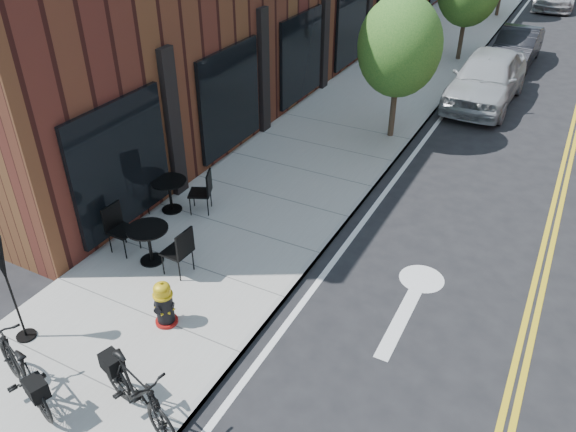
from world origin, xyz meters
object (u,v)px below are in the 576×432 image
Objects in this scene: bistro_set_b at (149,240)px; parked_car_b at (517,47)px; fire_hydrant at (164,304)px; bicycle_right at (137,393)px; bistro_set_c at (170,191)px; parked_car_a at (487,78)px; patio_umbrella at (3,268)px; bicycle_left at (21,370)px.

bistro_set_b is 0.46× the size of parked_car_b.
bicycle_right is at bearing -82.94° from fire_hydrant.
fire_hydrant is 0.48× the size of bicycle_right.
bicycle_right is 5.54m from bistro_set_c.
parked_car_a is at bearing 57.84° from fire_hydrant.
bicycle_right reaches higher than bistro_set_c.
patio_umbrella reaches higher than bistro_set_b.
bistro_set_b is at bearing -153.06° from bicycle_left.
parked_car_a is (4.44, 14.41, -0.72)m from patio_umbrella.
bistro_set_b is at bearing 116.09° from fire_hydrant.
parked_car_b is (2.83, 17.74, 0.13)m from fire_hydrant.
bistro_set_c is at bearing 118.39° from bistro_set_b.
bistro_set_b is (-2.23, 2.95, -0.04)m from bicycle_right.
parked_car_b is (4.97, 14.82, 0.05)m from bistro_set_c.
patio_umbrella is (-0.51, -2.58, 0.92)m from bistro_set_b.
bicycle_left is 0.99× the size of bistro_set_c.
bicycle_right is at bearing -50.16° from bistro_set_b.
bicycle_right is at bearing -81.23° from bistro_set_c.
bicycle_left is 0.97× the size of bistro_set_b.
bicycle_left is at bearing -99.92° from bistro_set_c.
bicycle_left is 0.37× the size of parked_car_a.
patio_umbrella is at bearing -164.69° from fire_hydrant.
fire_hydrant is 0.48× the size of bistro_set_c.
bicycle_left reaches higher than bistro_set_c.
bicycle_left reaches higher than fire_hydrant.
bicycle_left is 1.58m from patio_umbrella.
bistro_set_b is 1.02× the size of bistro_set_c.
bistro_set_c is 4.38m from patio_umbrella.
bicycle_left is 0.91× the size of patio_umbrella.
bistro_set_b is (-0.52, 3.40, -0.04)m from bicycle_left.
parked_car_a is (2.61, 13.07, 0.28)m from fire_hydrant.
parked_car_a is 1.20× the size of parked_car_b.
fire_hydrant is 0.47× the size of bistro_set_b.
bistro_set_c is at bearing 105.31° from fire_hydrant.
bicycle_right is at bearing 123.15° from bicycle_left.
bistro_set_b is at bearing -88.84° from bistro_set_c.
patio_umbrella is at bearing -110.48° from bistro_set_c.
parked_car_b is at bearing -172.08° from bicycle_left.
parked_car_b is at bearing 46.90° from bistro_set_c.
fire_hydrant is 1.82m from bistro_set_b.
bistro_set_b reaches higher than fire_hydrant.
bistro_set_c reaches higher than fire_hydrant.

